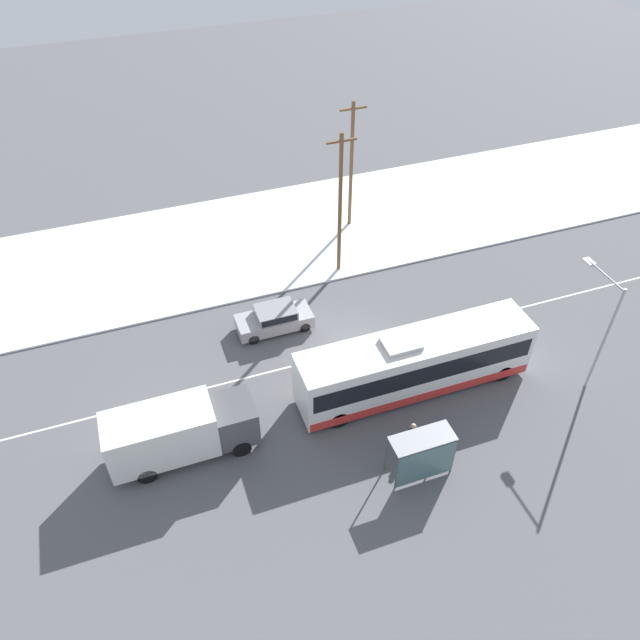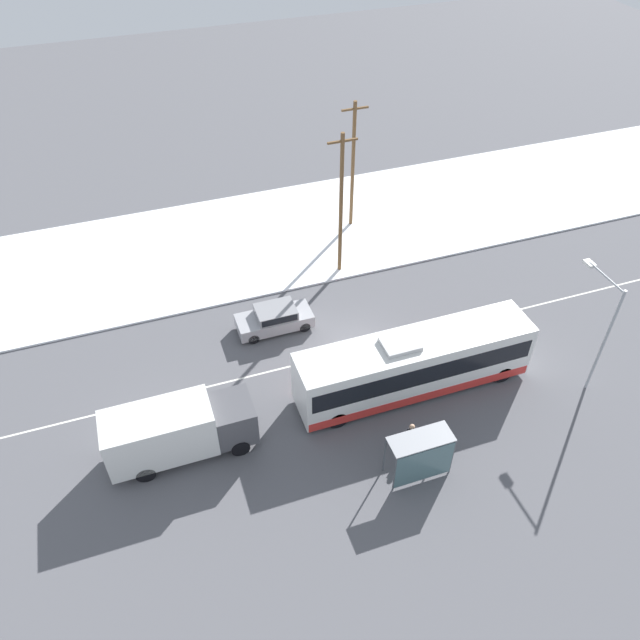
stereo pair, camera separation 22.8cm
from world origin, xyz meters
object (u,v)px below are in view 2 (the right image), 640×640
Objects in this scene: pedestrian_at_stop at (411,433)px; streetlamp at (602,320)px; utility_pole_roadside at (341,204)px; utility_pole_snowlot at (353,165)px; city_bus at (414,364)px; box_truck at (177,430)px; sedan_car at (275,318)px; bus_shelter at (422,454)px.

pedestrian_at_stop is 10.93m from streetlamp.
utility_pole_snowlot is at bearing 60.98° from utility_pole_roadside.
utility_pole_roadside is (-8.64, 13.17, 0.67)m from streetlamp.
box_truck is at bearing -179.19° from city_bus.
sedan_car is 2.68× the size of pedestrian_at_stop.
box_truck is at bearing 153.93° from bus_shelter.
city_bus reaches higher than bus_shelter.
pedestrian_at_stop is at bearing -97.00° from utility_pole_roadside.
utility_pole_snowlot is at bearing 76.98° from pedestrian_at_stop.
sedan_car is 12.53m from utility_pole_snowlot.
bus_shelter is at bearing 105.97° from sedan_car.
bus_shelter is 0.32× the size of utility_pole_snowlot.
bus_shelter is (-2.03, -5.08, -0.06)m from city_bus.
sedan_car is (6.64, 6.95, -0.84)m from box_truck.
city_bus is 16.03m from utility_pole_snowlot.
box_truck is 9.65m from sedan_car.
utility_pole_snowlot reaches higher than bus_shelter.
city_bus is 2.83× the size of sedan_car.
pedestrian_at_stop is 1.80m from bus_shelter.
city_bus is at bearing 0.81° from box_truck.
pedestrian_at_stop is (10.35, -3.27, -0.66)m from box_truck.
city_bus is at bearing -90.16° from utility_pole_roadside.
city_bus reaches higher than pedestrian_at_stop.
city_bus is 4.21× the size of bus_shelter.
box_truck is 21.74m from utility_pole_snowlot.
city_bus is at bearing 68.25° from bus_shelter.
utility_pole_roadside reaches higher than bus_shelter.
sedan_car is at bearing 109.93° from pedestrian_at_stop.
utility_pole_roadside is at bearing -143.84° from sedan_car.
sedan_car is at bearing 128.64° from city_bus.
sedan_car is 0.46× the size of utility_pole_roadside.
sedan_car is 0.48× the size of utility_pole_snowlot.
streetlamp is 18.92m from utility_pole_snowlot.
sedan_car is 7.90m from utility_pole_roadside.
box_truck is 16.63m from utility_pole_roadside.
box_truck is at bearing -137.87° from utility_pole_roadside.
bus_shelter reaches higher than sedan_car.
bus_shelter reaches higher than pedestrian_at_stop.
box_truck is 10.87m from pedestrian_at_stop.
sedan_car is at bearing 146.91° from streetlamp.
sedan_car is at bearing 105.97° from bus_shelter.
city_bus is 9.34m from streetlamp.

